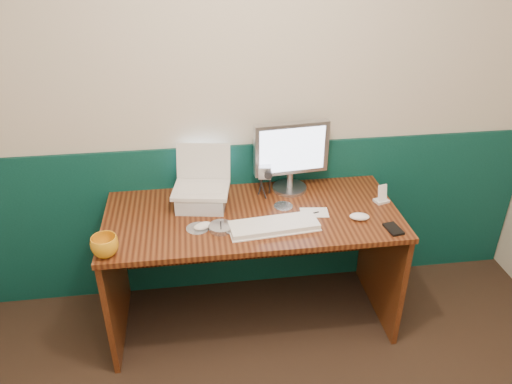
{
  "coord_description": "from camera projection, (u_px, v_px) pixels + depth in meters",
  "views": [
    {
      "loc": [
        -0.34,
        -0.9,
        2.18
      ],
      "look_at": [
        -0.05,
        1.23,
        0.97
      ],
      "focal_mm": 35.0,
      "sensor_mm": 36.0,
      "label": 1
    }
  ],
  "objects": [
    {
      "name": "music_player",
      "position": [
        382.0,
        193.0,
        2.79
      ],
      "size": [
        0.06,
        0.04,
        0.09
      ],
      "primitive_type": "cube",
      "rotation": [
        -0.17,
        0.0,
        0.3
      ],
      "color": "white",
      "rests_on": "dock"
    },
    {
      "name": "cd_spindle",
      "position": [
        221.0,
        227.0,
        2.57
      ],
      "size": [
        0.13,
        0.13,
        0.03
      ],
      "primitive_type": "cylinder",
      "color": "#ADB2BD",
      "rests_on": "desk"
    },
    {
      "name": "laptop_riser",
      "position": [
        202.0,
        199.0,
        2.76
      ],
      "size": [
        0.3,
        0.26,
        0.09
      ],
      "primitive_type": "cube",
      "rotation": [
        0.0,
        0.0,
        -0.17
      ],
      "color": "silver",
      "rests_on": "desk"
    },
    {
      "name": "pen",
      "position": [
        306.0,
        215.0,
        2.69
      ],
      "size": [
        0.14,
        0.05,
        0.01
      ],
      "primitive_type": "cylinder",
      "rotation": [
        0.0,
        1.57,
        0.26
      ],
      "color": "black",
      "rests_on": "desk"
    },
    {
      "name": "desk",
      "position": [
        253.0,
        269.0,
        2.89
      ],
      "size": [
        1.6,
        0.7,
        0.75
      ],
      "primitive_type": "cube",
      "color": "#351409",
      "rests_on": "ground"
    },
    {
      "name": "cd_loose_a",
      "position": [
        198.0,
        228.0,
        2.58
      ],
      "size": [
        0.12,
        0.12,
        0.0
      ],
      "primitive_type": "cylinder",
      "color": "silver",
      "rests_on": "desk"
    },
    {
      "name": "monitor",
      "position": [
        291.0,
        156.0,
        2.84
      ],
      "size": [
        0.44,
        0.16,
        0.43
      ],
      "primitive_type": null,
      "rotation": [
        0.0,
        0.0,
        0.1
      ],
      "color": "#A4A5A9",
      "rests_on": "desk"
    },
    {
      "name": "mouse_left",
      "position": [
        203.0,
        226.0,
        2.57
      ],
      "size": [
        0.11,
        0.09,
        0.03
      ],
      "primitive_type": "ellipsoid",
      "rotation": [
        0.0,
        0.0,
        0.4
      ],
      "color": "white",
      "rests_on": "desk"
    },
    {
      "name": "mug",
      "position": [
        105.0,
        246.0,
        2.36
      ],
      "size": [
        0.16,
        0.16,
        0.1
      ],
      "primitive_type": "imported",
      "rotation": [
        0.0,
        0.0,
        0.32
      ],
      "color": "orange",
      "rests_on": "desk"
    },
    {
      "name": "dock",
      "position": [
        381.0,
        201.0,
        2.82
      ],
      "size": [
        0.09,
        0.08,
        0.01
      ],
      "primitive_type": "cube",
      "rotation": [
        0.0,
        0.0,
        0.3
      ],
      "color": "silver",
      "rests_on": "desk"
    },
    {
      "name": "papers",
      "position": [
        314.0,
        213.0,
        2.72
      ],
      "size": [
        0.16,
        0.12,
        0.0
      ],
      "primitive_type": "cube",
      "rotation": [
        0.0,
        0.0,
        -0.11
      ],
      "color": "white",
      "rests_on": "desk"
    },
    {
      "name": "back_wall",
      "position": [
        253.0,
        103.0,
        2.79
      ],
      "size": [
        3.5,
        0.04,
        2.5
      ],
      "primitive_type": "cube",
      "color": "beige",
      "rests_on": "ground"
    },
    {
      "name": "keyboard",
      "position": [
        274.0,
        226.0,
        2.58
      ],
      "size": [
        0.47,
        0.2,
        0.03
      ],
      "primitive_type": "cube",
      "rotation": [
        0.0,
        0.0,
        0.1
      ],
      "color": "white",
      "rests_on": "desk"
    },
    {
      "name": "cd_loose_b",
      "position": [
        283.0,
        206.0,
        2.78
      ],
      "size": [
        0.11,
        0.11,
        0.0
      ],
      "primitive_type": "cylinder",
      "color": "silver",
      "rests_on": "desk"
    },
    {
      "name": "camcorder",
      "position": [
        265.0,
        179.0,
        2.83
      ],
      "size": [
        0.12,
        0.16,
        0.22
      ],
      "primitive_type": null,
      "rotation": [
        0.0,
        0.0,
        -0.15
      ],
      "color": "silver",
      "rests_on": "desk"
    },
    {
      "name": "wainscot",
      "position": [
        253.0,
        217.0,
        3.15
      ],
      "size": [
        3.48,
        0.02,
        1.0
      ],
      "primitive_type": "cube",
      "color": "#072E2A",
      "rests_on": "ground"
    },
    {
      "name": "mouse_right",
      "position": [
        359.0,
        217.0,
        2.65
      ],
      "size": [
        0.12,
        0.08,
        0.04
      ],
      "primitive_type": "ellipsoid",
      "rotation": [
        0.0,
        0.0,
        -0.2
      ],
      "color": "white",
      "rests_on": "desk"
    },
    {
      "name": "pda",
      "position": [
        393.0,
        229.0,
        2.57
      ],
      "size": [
        0.08,
        0.12,
        0.01
      ],
      "primitive_type": "cube",
      "rotation": [
        0.0,
        0.0,
        0.15
      ],
      "color": "black",
      "rests_on": "desk"
    },
    {
      "name": "laptop",
      "position": [
        200.0,
        171.0,
        2.67
      ],
      "size": [
        0.34,
        0.28,
        0.25
      ],
      "primitive_type": null,
      "rotation": [
        0.0,
        0.0,
        -0.17
      ],
      "color": "silver",
      "rests_on": "laptop_riser"
    }
  ]
}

